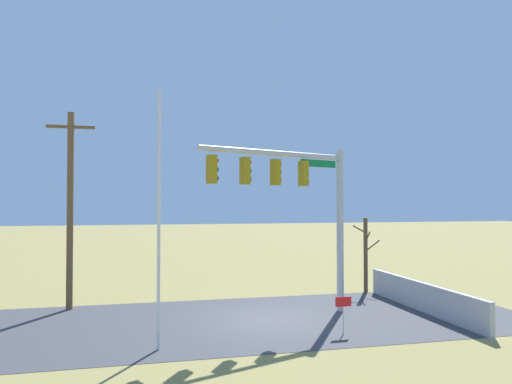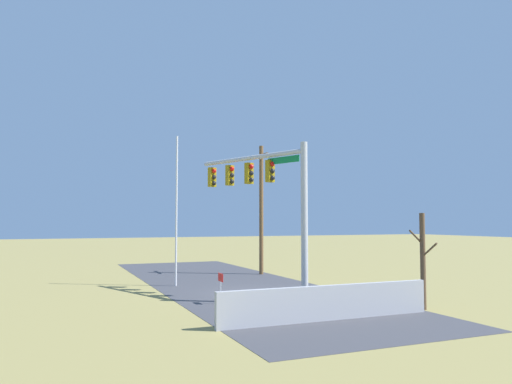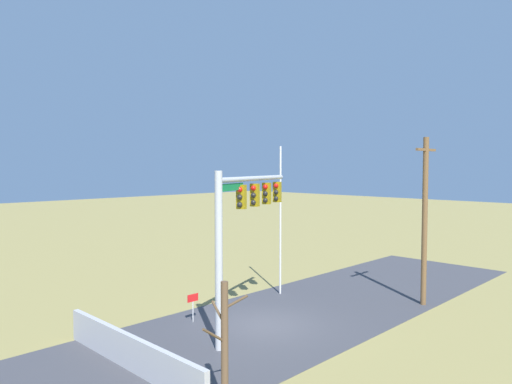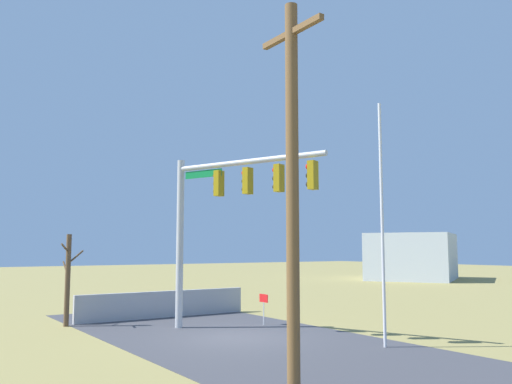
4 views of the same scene
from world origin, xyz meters
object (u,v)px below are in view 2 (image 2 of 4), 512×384
object	(u,v)px
flagpole	(176,210)
utility_pole	(261,207)
bare_tree	(423,259)
signal_mast	(267,189)
open_sign	(221,281)

from	to	relation	value
flagpole	utility_pole	distance (m)	7.10
utility_pole	bare_tree	world-z (taller)	utility_pole
utility_pole	signal_mast	bearing A→B (deg)	-22.01
flagpole	bare_tree	distance (m)	12.46
utility_pole	bare_tree	size ratio (longest dim) A/B	2.24
bare_tree	open_sign	size ratio (longest dim) A/B	2.96
flagpole	open_sign	size ratio (longest dim) A/B	6.33
flagpole	open_sign	distance (m)	6.73
open_sign	bare_tree	bearing A→B (deg)	58.26
utility_pole	open_sign	world-z (taller)	utility_pole
flagpole	open_sign	world-z (taller)	flagpole
signal_mast	utility_pole	size ratio (longest dim) A/B	0.81
bare_tree	open_sign	bearing A→B (deg)	-121.74
signal_mast	utility_pole	xyz separation A→B (m)	(-8.69, 3.51, -0.51)
bare_tree	utility_pole	bearing A→B (deg)	-176.87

